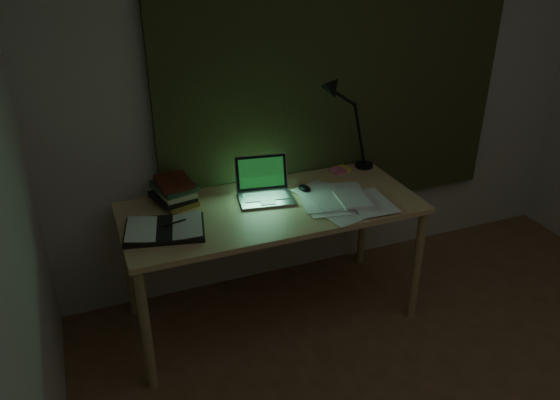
# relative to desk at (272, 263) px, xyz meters

# --- Properties ---
(wall_back) EXTENTS (3.50, 0.00, 2.50)m
(wall_back) POSITION_rel_desk_xyz_m (0.58, 0.43, 0.88)
(wall_back) COLOR beige
(wall_back) RESTS_ON ground
(curtain) EXTENTS (2.20, 0.06, 2.00)m
(curtain) POSITION_rel_desk_xyz_m (0.58, 0.39, 1.08)
(curtain) COLOR #31381C
(curtain) RESTS_ON wall_back
(desk) EXTENTS (1.60, 0.70, 0.73)m
(desk) POSITION_rel_desk_xyz_m (0.00, 0.00, 0.00)
(desk) COLOR tan
(desk) RESTS_ON floor
(laptop) EXTENTS (0.34, 0.37, 0.21)m
(laptop) POSITION_rel_desk_xyz_m (-0.01, 0.07, 0.47)
(laptop) COLOR #A5A5AA
(laptop) RESTS_ON desk
(open_textbook) EXTENTS (0.43, 0.35, 0.03)m
(open_textbook) POSITION_rel_desk_xyz_m (-0.59, -0.07, 0.38)
(open_textbook) COLOR silver
(open_textbook) RESTS_ON desk
(book_stack) EXTENTS (0.23, 0.26, 0.15)m
(book_stack) POSITION_rel_desk_xyz_m (-0.48, 0.22, 0.44)
(book_stack) COLOR silver
(book_stack) RESTS_ON desk
(loose_papers) EXTENTS (0.47, 0.48, 0.02)m
(loose_papers) POSITION_rel_desk_xyz_m (0.37, -0.10, 0.38)
(loose_papers) COLOR white
(loose_papers) RESTS_ON desk
(mouse) EXTENTS (0.07, 0.10, 0.04)m
(mouse) POSITION_rel_desk_xyz_m (0.23, 0.10, 0.38)
(mouse) COLOR black
(mouse) RESTS_ON desk
(sticky_yellow) EXTENTS (0.09, 0.09, 0.02)m
(sticky_yellow) POSITION_rel_desk_xyz_m (0.57, 0.29, 0.37)
(sticky_yellow) COLOR yellow
(sticky_yellow) RESTS_ON desk
(sticky_pink) EXTENTS (0.10, 0.10, 0.02)m
(sticky_pink) POSITION_rel_desk_xyz_m (0.53, 0.27, 0.37)
(sticky_pink) COLOR #F35E8D
(sticky_pink) RESTS_ON desk
(desk_lamp) EXTENTS (0.42, 0.33, 0.59)m
(desk_lamp) POSITION_rel_desk_xyz_m (0.72, 0.28, 0.66)
(desk_lamp) COLOR black
(desk_lamp) RESTS_ON desk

